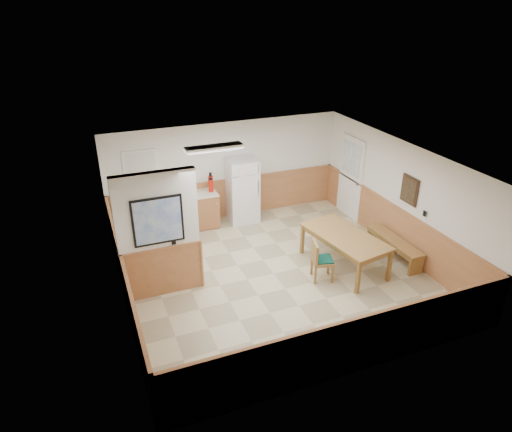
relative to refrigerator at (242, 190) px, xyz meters
name	(u,v)px	position (x,y,z in m)	size (l,w,h in m)	color
ground	(274,274)	(-0.28, -2.63, -0.82)	(6.00, 6.00, 0.00)	beige
ceiling	(276,160)	(-0.28, -2.63, 1.68)	(6.00, 6.00, 0.02)	silver
back_wall	(227,171)	(-0.28, 0.37, 0.43)	(6.00, 0.02, 2.50)	white
right_wall	(400,198)	(2.72, -2.63, 0.43)	(0.02, 6.00, 2.50)	white
left_wall	(118,248)	(-3.28, -2.63, 0.43)	(0.02, 6.00, 2.50)	white
wainscot_back	(228,199)	(-0.28, 0.35, -0.32)	(6.00, 0.04, 1.00)	#C0764C
wainscot_right	(394,228)	(2.70, -2.63, -0.32)	(0.04, 6.00, 1.00)	#C0764C
wainscot_left	(125,284)	(-3.26, -2.63, -0.32)	(0.04, 6.00, 1.00)	#C0764C
partition_wall	(159,237)	(-2.53, -2.43, 0.41)	(1.50, 0.20, 2.50)	white
kitchen_counter	(185,212)	(-1.49, 0.05, -0.36)	(2.20, 0.61, 1.00)	#9C6337
exterior_door	(350,177)	(2.68, -0.73, 0.23)	(0.07, 1.02, 2.15)	white
kitchen_window	(141,171)	(-2.38, 0.35, 0.73)	(0.80, 0.04, 1.00)	white
wall_painting	(409,190)	(2.69, -2.93, 0.73)	(0.04, 0.50, 0.60)	#352315
fluorescent_fixture	(214,148)	(-1.08, -1.33, 1.62)	(1.20, 0.30, 0.09)	white
refrigerator	(242,190)	(0.00, 0.00, 0.00)	(0.75, 0.73, 1.64)	white
dining_table	(345,239)	(1.22, -2.90, -0.16)	(1.26, 2.05, 0.75)	#A4713C
dining_bench	(394,243)	(2.44, -2.99, -0.48)	(0.36, 1.62, 0.45)	#A4713C
dining_chair	(319,258)	(0.48, -3.14, -0.33)	(0.65, 0.52, 0.85)	#A4713C
fire_extinguisher	(211,183)	(-0.80, 0.04, 0.30)	(0.16, 0.16, 0.49)	red
soap_bottle	(136,199)	(-2.61, 0.05, 0.18)	(0.07, 0.07, 0.21)	#198D26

